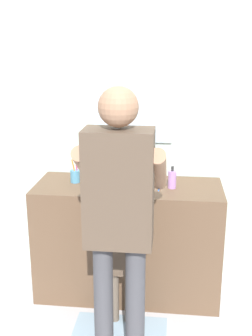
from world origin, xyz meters
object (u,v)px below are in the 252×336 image
Objects in this scene: toothbrush_cup at (75,175)px; soap_bottle at (172,179)px; child_toddler at (122,256)px; adult_parent at (119,205)px.

toothbrush_cup is 0.73m from soap_bottle.
child_toddler is 0.51× the size of adult_parent.
soap_bottle is 0.67m from child_toddler.
child_toddler is (-0.32, -0.38, -0.44)m from soap_bottle.
toothbrush_cup is at bearing 176.29° from soap_bottle.
child_toddler is at bearing -46.54° from toothbrush_cup.
adult_parent is at bearing -113.10° from soap_bottle.
child_toddler is 0.59m from adult_parent.
soap_bottle is at bearing 66.90° from adult_parent.
soap_bottle is 0.19× the size of child_toddler.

